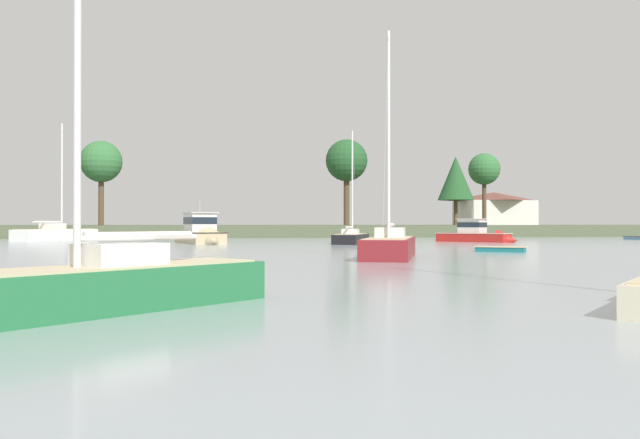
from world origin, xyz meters
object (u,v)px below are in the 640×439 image
Objects in this scene: cruiser_sand at (202,236)px; sailboat_green at (104,299)px; dinghy_teal at (501,250)px; cruiser_red at (480,237)px; sailboat_white at (56,238)px; mooring_buoy_orange at (458,238)px; dinghy_skyblue at (640,238)px; sailboat_maroon at (390,252)px; sailboat_black at (351,241)px.

sailboat_green is (-1.07, -41.95, -0.41)m from cruiser_sand.
cruiser_red is at bearing 69.97° from dinghy_teal.
mooring_buoy_orange is (41.43, 2.02, -0.22)m from sailboat_white.
dinghy_teal is at bearing 50.96° from sailboat_green.
sailboat_maroon is at bearing -139.20° from dinghy_skyblue.
sailboat_white is 54.54m from sailboat_green.
sailboat_black is 0.93× the size of sailboat_green.
sailboat_white is at bearing 123.41° from sailboat_maroon.
cruiser_sand is (-17.37, 19.21, 0.53)m from dinghy_teal.
cruiser_sand is at bearing 167.72° from sailboat_black.
sailboat_black is (12.07, -2.63, -0.43)m from cruiser_sand.
dinghy_teal is at bearing 32.43° from sailboat_maroon.
dinghy_teal is 9.55m from sailboat_maroon.
sailboat_green is at bearing -108.48° from sailboat_black.
sailboat_white is 1.80× the size of cruiser_red.
cruiser_red is at bearing -164.20° from dinghy_skyblue.
mooring_buoy_orange is at bearing 72.71° from dinghy_teal.
sailboat_maroon is 46.07m from dinghy_skyblue.
sailboat_green is at bearing -91.46° from cruiser_sand.
cruiser_red is at bearing 58.81° from sailboat_green.
cruiser_red is (24.44, 0.18, -0.18)m from cruiser_sand.
sailboat_white is 39.96m from cruiser_red.
cruiser_red is at bearing 0.43° from cruiser_sand.
sailboat_maroon is at bearing -121.68° from cruiser_red.
sailboat_black reaches higher than dinghy_skyblue.
dinghy_skyblue is at bearing 15.80° from cruiser_red.
cruiser_red reaches higher than mooring_buoy_orange.
sailboat_green is at bearing -76.27° from sailboat_white.
cruiser_sand is at bearing 110.95° from sailboat_maroon.
dinghy_skyblue is 9.19× the size of mooring_buoy_orange.
sailboat_white is at bearing 174.84° from dinghy_skyblue.
sailboat_maroon is 1.07× the size of sailboat_green.
mooring_buoy_orange is (28.48, 55.00, -0.17)m from sailboat_green.
sailboat_black is at bearing 82.76° from sailboat_maroon.
sailboat_maroon is 41.53m from mooring_buoy_orange.
dinghy_skyblue is (26.82, 24.98, 0.01)m from dinghy_teal.
cruiser_sand is at bearing 88.54° from sailboat_green.
mooring_buoy_orange is at bearing 156.54° from dinghy_skyblue.
sailboat_black is 26.45× the size of mooring_buoy_orange.
sailboat_black is at bearing -165.35° from dinghy_skyblue.
sailboat_green reaches higher than cruiser_red.
sailboat_green reaches higher than cruiser_sand.
cruiser_sand is 0.91× the size of sailboat_black.
cruiser_sand reaches higher than mooring_buoy_orange.
sailboat_green reaches higher than dinghy_teal.
dinghy_teal reaches higher than mooring_buoy_orange.
sailboat_green is (-13.14, -39.32, 0.02)m from sailboat_black.
dinghy_teal is 33.79m from mooring_buoy_orange.
mooring_buoy_orange is (15.34, 15.68, -0.16)m from sailboat_black.
sailboat_maroon is 1.69× the size of cruiser_red.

